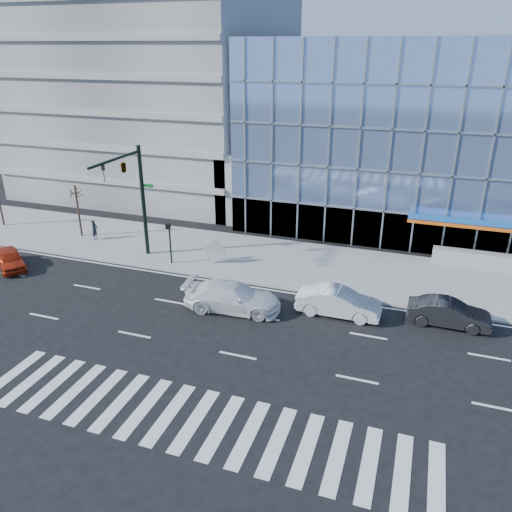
{
  "coord_description": "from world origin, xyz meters",
  "views": [
    {
      "loc": [
        7.81,
        -23.73,
        14.48
      ],
      "look_at": [
        -1.44,
        3.0,
        2.45
      ],
      "focal_mm": 35.0,
      "sensor_mm": 36.0,
      "label": 1
    }
  ],
  "objects_px": {
    "street_tree_near": "(76,192)",
    "tilted_panel": "(214,251)",
    "traffic_signal": "(130,179)",
    "ped_signal_post": "(169,237)",
    "dark_sedan": "(449,313)",
    "pedestrian": "(95,230)",
    "white_sedan": "(339,302)",
    "white_suv": "(233,297)",
    "red_sedan": "(10,259)"
  },
  "relations": [
    {
      "from": "traffic_signal",
      "to": "pedestrian",
      "type": "distance_m",
      "value": 8.02
    },
    {
      "from": "dark_sedan",
      "to": "pedestrian",
      "type": "bearing_deg",
      "value": 80.77
    },
    {
      "from": "red_sedan",
      "to": "street_tree_near",
      "type": "bearing_deg",
      "value": 30.03
    },
    {
      "from": "ped_signal_post",
      "to": "tilted_panel",
      "type": "relative_size",
      "value": 2.31
    },
    {
      "from": "street_tree_near",
      "to": "white_sedan",
      "type": "height_order",
      "value": "street_tree_near"
    },
    {
      "from": "street_tree_near",
      "to": "tilted_panel",
      "type": "relative_size",
      "value": 3.25
    },
    {
      "from": "ped_signal_post",
      "to": "tilted_panel",
      "type": "distance_m",
      "value": 3.27
    },
    {
      "from": "red_sedan",
      "to": "dark_sedan",
      "type": "bearing_deg",
      "value": -48.86
    },
    {
      "from": "street_tree_near",
      "to": "pedestrian",
      "type": "distance_m",
      "value": 3.24
    },
    {
      "from": "ped_signal_post",
      "to": "dark_sedan",
      "type": "distance_m",
      "value": 18.71
    },
    {
      "from": "dark_sedan",
      "to": "tilted_panel",
      "type": "height_order",
      "value": "tilted_panel"
    },
    {
      "from": "traffic_signal",
      "to": "white_sedan",
      "type": "bearing_deg",
      "value": -10.45
    },
    {
      "from": "street_tree_near",
      "to": "white_suv",
      "type": "bearing_deg",
      "value": -24.05
    },
    {
      "from": "pedestrian",
      "to": "white_suv",
      "type": "bearing_deg",
      "value": -118.55
    },
    {
      "from": "traffic_signal",
      "to": "pedestrian",
      "type": "xyz_separation_m",
      "value": [
        -5.47,
        2.65,
        -5.22
      ]
    },
    {
      "from": "traffic_signal",
      "to": "dark_sedan",
      "type": "relative_size",
      "value": 1.79
    },
    {
      "from": "traffic_signal",
      "to": "white_suv",
      "type": "distance_m",
      "value": 11.29
    },
    {
      "from": "dark_sedan",
      "to": "red_sedan",
      "type": "distance_m",
      "value": 28.95
    },
    {
      "from": "traffic_signal",
      "to": "ped_signal_post",
      "type": "xyz_separation_m",
      "value": [
        2.5,
        0.37,
        -4.02
      ]
    },
    {
      "from": "dark_sedan",
      "to": "pedestrian",
      "type": "relative_size",
      "value": 2.83
    },
    {
      "from": "white_sedan",
      "to": "dark_sedan",
      "type": "relative_size",
      "value": 1.08
    },
    {
      "from": "traffic_signal",
      "to": "white_suv",
      "type": "xyz_separation_m",
      "value": [
        9.01,
        -4.22,
        -5.34
      ]
    },
    {
      "from": "white_sedan",
      "to": "dark_sedan",
      "type": "distance_m",
      "value": 6.06
    },
    {
      "from": "ped_signal_post",
      "to": "red_sedan",
      "type": "height_order",
      "value": "ped_signal_post"
    },
    {
      "from": "street_tree_near",
      "to": "tilted_panel",
      "type": "height_order",
      "value": "street_tree_near"
    },
    {
      "from": "white_suv",
      "to": "red_sedan",
      "type": "height_order",
      "value": "white_suv"
    },
    {
      "from": "traffic_signal",
      "to": "tilted_panel",
      "type": "distance_m",
      "value": 7.56
    },
    {
      "from": "ped_signal_post",
      "to": "red_sedan",
      "type": "relative_size",
      "value": 0.76
    },
    {
      "from": "street_tree_near",
      "to": "dark_sedan",
      "type": "height_order",
      "value": "street_tree_near"
    },
    {
      "from": "ped_signal_post",
      "to": "traffic_signal",
      "type": "bearing_deg",
      "value": -171.48
    },
    {
      "from": "ped_signal_post",
      "to": "tilted_panel",
      "type": "xyz_separation_m",
      "value": [
        2.9,
        1.04,
        -1.08
      ]
    },
    {
      "from": "street_tree_near",
      "to": "white_suv",
      "type": "height_order",
      "value": "street_tree_near"
    },
    {
      "from": "dark_sedan",
      "to": "red_sedan",
      "type": "bearing_deg",
      "value": 94.18
    },
    {
      "from": "street_tree_near",
      "to": "white_sedan",
      "type": "relative_size",
      "value": 0.87
    },
    {
      "from": "ped_signal_post",
      "to": "white_suv",
      "type": "bearing_deg",
      "value": -35.16
    },
    {
      "from": "red_sedan",
      "to": "tilted_panel",
      "type": "bearing_deg",
      "value": -31.23
    },
    {
      "from": "street_tree_near",
      "to": "pedestrian",
      "type": "bearing_deg",
      "value": -10.43
    },
    {
      "from": "red_sedan",
      "to": "pedestrian",
      "type": "bearing_deg",
      "value": 16.88
    },
    {
      "from": "ped_signal_post",
      "to": "white_sedan",
      "type": "relative_size",
      "value": 0.62
    },
    {
      "from": "street_tree_near",
      "to": "tilted_panel",
      "type": "distance_m",
      "value": 12.79
    },
    {
      "from": "white_sedan",
      "to": "tilted_panel",
      "type": "height_order",
      "value": "tilted_panel"
    },
    {
      "from": "white_suv",
      "to": "tilted_panel",
      "type": "relative_size",
      "value": 4.38
    },
    {
      "from": "street_tree_near",
      "to": "dark_sedan",
      "type": "distance_m",
      "value": 28.59
    },
    {
      "from": "white_sedan",
      "to": "red_sedan",
      "type": "relative_size",
      "value": 1.23
    },
    {
      "from": "traffic_signal",
      "to": "dark_sedan",
      "type": "distance_m",
      "value": 21.79
    },
    {
      "from": "traffic_signal",
      "to": "dark_sedan",
      "type": "xyz_separation_m",
      "value": [
        21.01,
        -1.92,
        -5.43
      ]
    },
    {
      "from": "street_tree_near",
      "to": "red_sedan",
      "type": "bearing_deg",
      "value": -97.49
    },
    {
      "from": "street_tree_near",
      "to": "ped_signal_post",
      "type": "bearing_deg",
      "value": -15.06
    },
    {
      "from": "white_suv",
      "to": "tilted_panel",
      "type": "height_order",
      "value": "tilted_panel"
    },
    {
      "from": "traffic_signal",
      "to": "ped_signal_post",
      "type": "relative_size",
      "value": 2.67
    }
  ]
}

